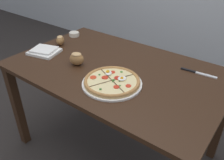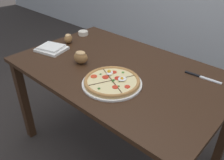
{
  "view_description": "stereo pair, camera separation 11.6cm",
  "coord_description": "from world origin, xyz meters",
  "px_view_note": "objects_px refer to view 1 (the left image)",
  "views": [
    {
      "loc": [
        0.83,
        -1.14,
        1.56
      ],
      "look_at": [
        0.1,
        -0.18,
        0.81
      ],
      "focal_mm": 38.0,
      "sensor_mm": 36.0,
      "label": 1
    },
    {
      "loc": [
        0.92,
        -1.07,
        1.56
      ],
      "look_at": [
        0.1,
        -0.18,
        0.81
      ],
      "focal_mm": 38.0,
      "sensor_mm": 36.0,
      "label": 2
    }
  ],
  "objects_px": {
    "napkin_folded": "(44,51)",
    "bread_piece_mid": "(77,58)",
    "knife_main": "(198,73)",
    "dining_table": "(116,80)",
    "ramekin_bowl": "(74,34)",
    "bread_piece_near": "(60,40)",
    "pizza": "(112,82)"
  },
  "relations": [
    {
      "from": "bread_piece_mid",
      "to": "dining_table",
      "type": "bearing_deg",
      "value": 27.45
    },
    {
      "from": "pizza",
      "to": "napkin_folded",
      "type": "distance_m",
      "value": 0.68
    },
    {
      "from": "pizza",
      "to": "ramekin_bowl",
      "type": "distance_m",
      "value": 0.85
    },
    {
      "from": "dining_table",
      "to": "bread_piece_near",
      "type": "xyz_separation_m",
      "value": [
        -0.59,
        0.04,
        0.14
      ]
    },
    {
      "from": "bread_piece_mid",
      "to": "knife_main",
      "type": "relative_size",
      "value": 0.52
    },
    {
      "from": "napkin_folded",
      "to": "bread_piece_mid",
      "type": "xyz_separation_m",
      "value": [
        0.33,
        0.01,
        0.03
      ]
    },
    {
      "from": "dining_table",
      "to": "knife_main",
      "type": "height_order",
      "value": "knife_main"
    },
    {
      "from": "ramekin_bowl",
      "to": "knife_main",
      "type": "distance_m",
      "value": 1.11
    },
    {
      "from": "knife_main",
      "to": "napkin_folded",
      "type": "bearing_deg",
      "value": -163.53
    },
    {
      "from": "ramekin_bowl",
      "to": "bread_piece_near",
      "type": "bearing_deg",
      "value": -78.02
    },
    {
      "from": "dining_table",
      "to": "knife_main",
      "type": "bearing_deg",
      "value": 28.84
    },
    {
      "from": "bread_piece_near",
      "to": "knife_main",
      "type": "height_order",
      "value": "bread_piece_near"
    },
    {
      "from": "knife_main",
      "to": "bread_piece_near",
      "type": "bearing_deg",
      "value": -172.98
    },
    {
      "from": "bread_piece_mid",
      "to": "knife_main",
      "type": "distance_m",
      "value": 0.82
    },
    {
      "from": "bread_piece_near",
      "to": "knife_main",
      "type": "bearing_deg",
      "value": 11.54
    },
    {
      "from": "napkin_folded",
      "to": "knife_main",
      "type": "height_order",
      "value": "napkin_folded"
    },
    {
      "from": "ramekin_bowl",
      "to": "knife_main",
      "type": "relative_size",
      "value": 0.38
    },
    {
      "from": "ramekin_bowl",
      "to": "bread_piece_near",
      "type": "height_order",
      "value": "bread_piece_near"
    },
    {
      "from": "pizza",
      "to": "knife_main",
      "type": "xyz_separation_m",
      "value": [
        0.37,
        0.44,
        -0.01
      ]
    },
    {
      "from": "napkin_folded",
      "to": "bread_piece_mid",
      "type": "height_order",
      "value": "bread_piece_mid"
    },
    {
      "from": "dining_table",
      "to": "bread_piece_near",
      "type": "bearing_deg",
      "value": 175.87
    },
    {
      "from": "dining_table",
      "to": "ramekin_bowl",
      "type": "height_order",
      "value": "ramekin_bowl"
    },
    {
      "from": "knife_main",
      "to": "pizza",
      "type": "bearing_deg",
      "value": -134.67
    },
    {
      "from": "dining_table",
      "to": "bread_piece_near",
      "type": "height_order",
      "value": "bread_piece_near"
    },
    {
      "from": "pizza",
      "to": "bread_piece_mid",
      "type": "relative_size",
      "value": 3.01
    },
    {
      "from": "napkin_folded",
      "to": "bread_piece_near",
      "type": "relative_size",
      "value": 2.35
    },
    {
      "from": "ramekin_bowl",
      "to": "bread_piece_mid",
      "type": "xyz_separation_m",
      "value": [
        0.39,
        -0.37,
        0.03
      ]
    },
    {
      "from": "napkin_folded",
      "to": "bread_piece_near",
      "type": "distance_m",
      "value": 0.19
    },
    {
      "from": "ramekin_bowl",
      "to": "bread_piece_near",
      "type": "xyz_separation_m",
      "value": [
        0.04,
        -0.2,
        0.02
      ]
    },
    {
      "from": "napkin_folded",
      "to": "bread_piece_mid",
      "type": "bearing_deg",
      "value": 2.48
    },
    {
      "from": "pizza",
      "to": "dining_table",
      "type": "bearing_deg",
      "value": 119.29
    },
    {
      "from": "dining_table",
      "to": "knife_main",
      "type": "distance_m",
      "value": 0.55
    }
  ]
}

